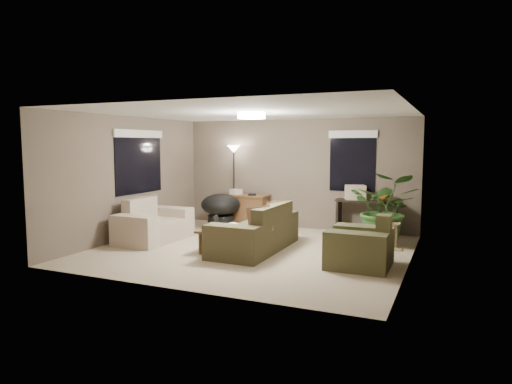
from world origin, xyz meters
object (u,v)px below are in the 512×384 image
at_px(loveseat, 153,226).
at_px(console_table, 367,215).
at_px(papasan_chair, 221,208).
at_px(houseplant, 385,217).
at_px(desk, 246,210).
at_px(main_sofa, 257,234).
at_px(armchair, 361,248).
at_px(cat_scratching_post, 394,238).
at_px(coffee_table, 227,234).
at_px(floor_lamp, 234,158).

relative_size(loveseat, console_table, 1.23).
xyz_separation_m(loveseat, console_table, (3.82, 2.33, 0.14)).
bearing_deg(papasan_chair, houseplant, -4.01).
xyz_separation_m(desk, houseplant, (3.30, -0.71, 0.17)).
xyz_separation_m(main_sofa, houseplant, (2.08, 1.41, 0.25)).
bearing_deg(armchair, cat_scratching_post, 77.45).
distance_m(loveseat, armchair, 4.21).
relative_size(coffee_table, desk, 0.91).
relative_size(armchair, desk, 0.91).
relative_size(loveseat, floor_lamp, 0.84).
height_order(console_table, papasan_chair, papasan_chair).
distance_m(coffee_table, houseplant, 3.11).
relative_size(main_sofa, coffee_table, 2.20).
xyz_separation_m(main_sofa, armchair, (1.96, -0.38, 0.00)).
bearing_deg(desk, floor_lamp, 165.71).
distance_m(loveseat, floor_lamp, 2.73).
distance_m(coffee_table, papasan_chair, 2.54).
xyz_separation_m(main_sofa, desk, (-1.22, 2.12, 0.08)).
relative_size(floor_lamp, houseplant, 1.36).
bearing_deg(coffee_table, desk, 108.12).
bearing_deg(armchair, console_table, 98.29).
height_order(main_sofa, loveseat, same).
bearing_deg(main_sofa, desk, 119.98).
height_order(armchair, desk, armchair).
xyz_separation_m(coffee_table, cat_scratching_post, (2.65, 1.60, -0.14)).
distance_m(desk, houseplant, 3.38).
height_order(loveseat, cat_scratching_post, loveseat).
bearing_deg(papasan_chair, main_sofa, -45.42).
bearing_deg(floor_lamp, cat_scratching_post, -16.22).
bearing_deg(papasan_chair, console_table, 9.81).
xyz_separation_m(armchair, floor_lamp, (-3.53, 2.58, 1.30)).
height_order(console_table, cat_scratching_post, console_table).
height_order(desk, floor_lamp, floor_lamp).
distance_m(main_sofa, houseplant, 2.53).
relative_size(loveseat, desk, 1.45).
xyz_separation_m(main_sofa, floor_lamp, (-1.57, 2.21, 1.30)).
height_order(loveseat, armchair, same).
relative_size(armchair, cat_scratching_post, 2.00).
bearing_deg(armchair, houseplant, 86.07).
relative_size(main_sofa, armchair, 2.20).
bearing_deg(desk, papasan_chair, -133.49).
xyz_separation_m(coffee_table, floor_lamp, (-1.21, 2.72, 1.24)).
bearing_deg(papasan_chair, loveseat, -108.52).
bearing_deg(main_sofa, loveseat, -177.34).
distance_m(floor_lamp, cat_scratching_post, 4.25).
bearing_deg(houseplant, coffee_table, -141.83).
height_order(loveseat, papasan_chair, loveseat).
bearing_deg(papasan_chair, floor_lamp, 81.88).
xyz_separation_m(papasan_chair, houseplant, (3.73, -0.26, 0.08)).
height_order(armchair, console_table, armchair).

